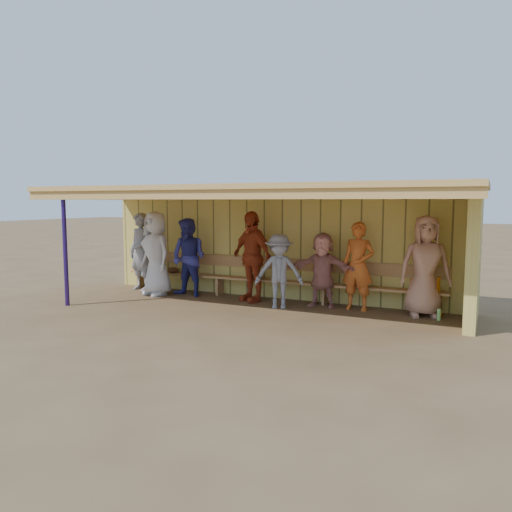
{
  "coord_description": "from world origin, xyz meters",
  "views": [
    {
      "loc": [
        4.49,
        -9.05,
        2.2
      ],
      "look_at": [
        0.0,
        0.35,
        1.05
      ],
      "focal_mm": 35.0,
      "sensor_mm": 36.0,
      "label": 1
    }
  ],
  "objects_px": {
    "player_b": "(156,253)",
    "bench": "(271,276)",
    "player_g": "(358,266)",
    "player_e": "(279,271)",
    "player_c": "(189,258)",
    "player_f": "(322,270)",
    "player_a": "(140,252)",
    "player_h": "(425,266)",
    "player_d": "(252,256)"
  },
  "relations": [
    {
      "from": "player_c",
      "to": "player_g",
      "type": "bearing_deg",
      "value": 8.26
    },
    {
      "from": "player_c",
      "to": "player_e",
      "type": "height_order",
      "value": "player_c"
    },
    {
      "from": "player_f",
      "to": "player_g",
      "type": "height_order",
      "value": "player_g"
    },
    {
      "from": "player_d",
      "to": "bench",
      "type": "distance_m",
      "value": 0.68
    },
    {
      "from": "player_c",
      "to": "player_g",
      "type": "relative_size",
      "value": 1.01
    },
    {
      "from": "player_a",
      "to": "player_d",
      "type": "xyz_separation_m",
      "value": [
        3.07,
        -0.04,
        0.03
      ]
    },
    {
      "from": "player_g",
      "to": "bench",
      "type": "xyz_separation_m",
      "value": [
        -2.06,
        0.31,
        -0.37
      ]
    },
    {
      "from": "player_g",
      "to": "player_f",
      "type": "bearing_deg",
      "value": -174.46
    },
    {
      "from": "player_b",
      "to": "player_f",
      "type": "relative_size",
      "value": 1.26
    },
    {
      "from": "player_f",
      "to": "player_h",
      "type": "xyz_separation_m",
      "value": [
        2.04,
        0.0,
        0.19
      ]
    },
    {
      "from": "player_g",
      "to": "player_b",
      "type": "bearing_deg",
      "value": -169.48
    },
    {
      "from": "player_g",
      "to": "player_h",
      "type": "height_order",
      "value": "player_h"
    },
    {
      "from": "player_b",
      "to": "bench",
      "type": "height_order",
      "value": "player_b"
    },
    {
      "from": "player_g",
      "to": "bench",
      "type": "relative_size",
      "value": 0.24
    },
    {
      "from": "player_c",
      "to": "player_a",
      "type": "bearing_deg",
      "value": 178.65
    },
    {
      "from": "player_c",
      "to": "player_g",
      "type": "distance_m",
      "value": 3.9
    },
    {
      "from": "player_g",
      "to": "player_h",
      "type": "relative_size",
      "value": 0.93
    },
    {
      "from": "player_e",
      "to": "bench",
      "type": "height_order",
      "value": "player_e"
    },
    {
      "from": "player_f",
      "to": "player_h",
      "type": "height_order",
      "value": "player_h"
    },
    {
      "from": "player_c",
      "to": "player_f",
      "type": "bearing_deg",
      "value": 9.07
    },
    {
      "from": "player_a",
      "to": "player_f",
      "type": "height_order",
      "value": "player_a"
    },
    {
      "from": "player_e",
      "to": "player_h",
      "type": "xyz_separation_m",
      "value": [
        2.8,
        0.52,
        0.2
      ]
    },
    {
      "from": "player_b",
      "to": "player_e",
      "type": "height_order",
      "value": "player_b"
    },
    {
      "from": "player_a",
      "to": "player_d",
      "type": "relative_size",
      "value": 0.96
    },
    {
      "from": "player_b",
      "to": "player_c",
      "type": "distance_m",
      "value": 0.81
    },
    {
      "from": "player_f",
      "to": "player_e",
      "type": "bearing_deg",
      "value": -149.09
    },
    {
      "from": "player_a",
      "to": "player_c",
      "type": "relative_size",
      "value": 1.06
    },
    {
      "from": "player_a",
      "to": "player_h",
      "type": "xyz_separation_m",
      "value": [
        6.7,
        0.06,
        0.01
      ]
    },
    {
      "from": "player_a",
      "to": "player_h",
      "type": "bearing_deg",
      "value": 16.21
    },
    {
      "from": "player_a",
      "to": "player_f",
      "type": "xyz_separation_m",
      "value": [
        4.66,
        0.06,
        -0.18
      ]
    },
    {
      "from": "player_b",
      "to": "player_d",
      "type": "height_order",
      "value": "player_d"
    },
    {
      "from": "player_h",
      "to": "bench",
      "type": "distance_m",
      "value": 3.39
    },
    {
      "from": "player_b",
      "to": "player_g",
      "type": "relative_size",
      "value": 1.09
    },
    {
      "from": "player_e",
      "to": "player_h",
      "type": "bearing_deg",
      "value": -10.78
    },
    {
      "from": "player_b",
      "to": "player_e",
      "type": "xyz_separation_m",
      "value": [
        3.18,
        -0.11,
        -0.21
      ]
    },
    {
      "from": "player_e",
      "to": "player_a",
      "type": "bearing_deg",
      "value": 152.11
    },
    {
      "from": "player_f",
      "to": "player_a",
      "type": "bearing_deg",
      "value": 177.32
    },
    {
      "from": "player_e",
      "to": "player_g",
      "type": "xyz_separation_m",
      "value": [
        1.51,
        0.52,
        0.13
      ]
    },
    {
      "from": "player_e",
      "to": "bench",
      "type": "bearing_deg",
      "value": 102.63
    },
    {
      "from": "player_a",
      "to": "player_e",
      "type": "xyz_separation_m",
      "value": [
        3.9,
        -0.45,
        -0.19
      ]
    },
    {
      "from": "player_b",
      "to": "player_d",
      "type": "distance_m",
      "value": 2.37
    },
    {
      "from": "player_b",
      "to": "player_g",
      "type": "bearing_deg",
      "value": 26.05
    },
    {
      "from": "bench",
      "to": "player_a",
      "type": "bearing_deg",
      "value": -173.71
    },
    {
      "from": "player_b",
      "to": "player_a",
      "type": "bearing_deg",
      "value": 175.74
    },
    {
      "from": "player_b",
      "to": "player_h",
      "type": "xyz_separation_m",
      "value": [
        5.97,
        0.41,
        -0.01
      ]
    },
    {
      "from": "player_b",
      "to": "player_h",
      "type": "distance_m",
      "value": 5.99
    },
    {
      "from": "player_e",
      "to": "player_f",
      "type": "distance_m",
      "value": 0.92
    },
    {
      "from": "player_d",
      "to": "bench",
      "type": "xyz_separation_m",
      "value": [
        0.28,
        0.41,
        -0.46
      ]
    },
    {
      "from": "player_g",
      "to": "bench",
      "type": "height_order",
      "value": "player_g"
    },
    {
      "from": "player_d",
      "to": "player_e",
      "type": "distance_m",
      "value": 0.95
    }
  ]
}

